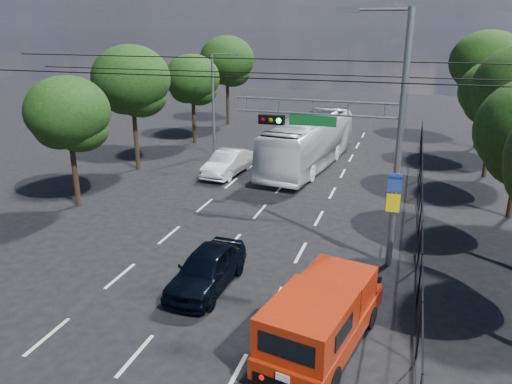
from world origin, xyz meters
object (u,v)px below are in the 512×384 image
at_px(navy_hatchback, 207,269).
at_px(white_van, 227,163).
at_px(white_bus, 309,142).
at_px(signal_mast, 366,131).
at_px(red_pickup, 322,316).

relative_size(navy_hatchback, white_van, 0.94).
bearing_deg(white_bus, signal_mast, -63.26).
relative_size(red_pickup, navy_hatchback, 1.35).
height_order(signal_mast, white_bus, signal_mast).
xyz_separation_m(navy_hatchback, white_bus, (0.14, 16.66, 0.91)).
bearing_deg(red_pickup, white_bus, 103.05).
xyz_separation_m(red_pickup, navy_hatchback, (-4.54, 2.31, -0.36)).
relative_size(signal_mast, white_bus, 0.81).
distance_m(navy_hatchback, white_van, 14.00).
distance_m(white_bus, white_van, 5.58).
bearing_deg(navy_hatchback, red_pickup, -25.14).
distance_m(red_pickup, white_bus, 19.49).
distance_m(red_pickup, navy_hatchback, 5.11).
height_order(navy_hatchback, white_bus, white_bus).
height_order(signal_mast, red_pickup, signal_mast).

